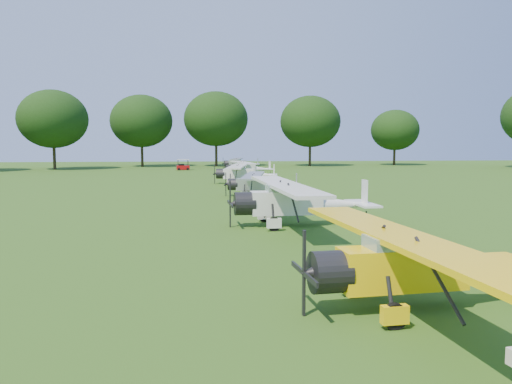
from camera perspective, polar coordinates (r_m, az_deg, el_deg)
ground at (r=30.71m, az=1.44°, el=-1.93°), size 160.00×160.00×0.00m
tree_belt at (r=31.50m, az=8.07°, el=12.86°), size 137.36×130.27×14.52m
aircraft_2 at (r=12.90m, az=18.27°, el=-7.42°), size 6.49×10.34×2.03m
aircraft_3 at (r=24.42m, az=4.72°, el=-0.77°), size 7.22×11.50×2.26m
aircraft_4 at (r=37.74m, az=0.47°, el=1.09°), size 5.79×9.17×1.80m
aircraft_5 at (r=49.38m, az=-1.44°, el=2.29°), size 6.37×10.11×1.98m
aircraft_6 at (r=60.70m, az=-1.07°, el=2.86°), size 6.10×9.67×1.90m
aircraft_7 at (r=76.63m, az=-1.84°, el=3.39°), size 5.78×9.15×1.80m
golf_cart at (r=75.27m, az=-8.37°, el=2.90°), size 1.99×1.36×1.60m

